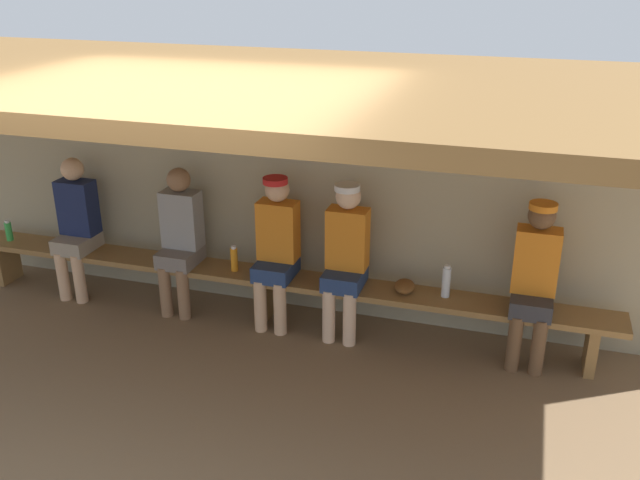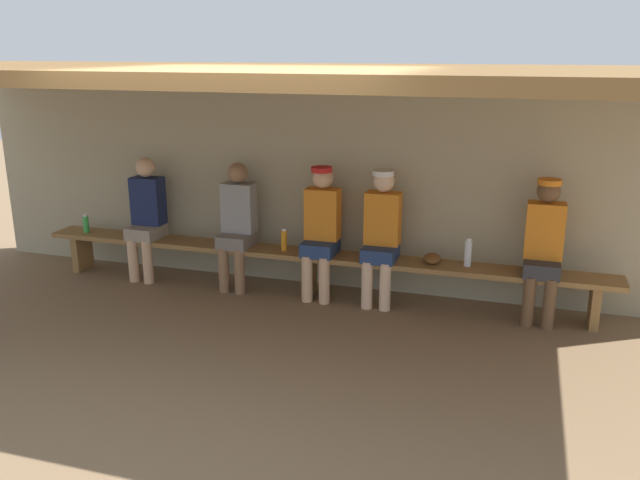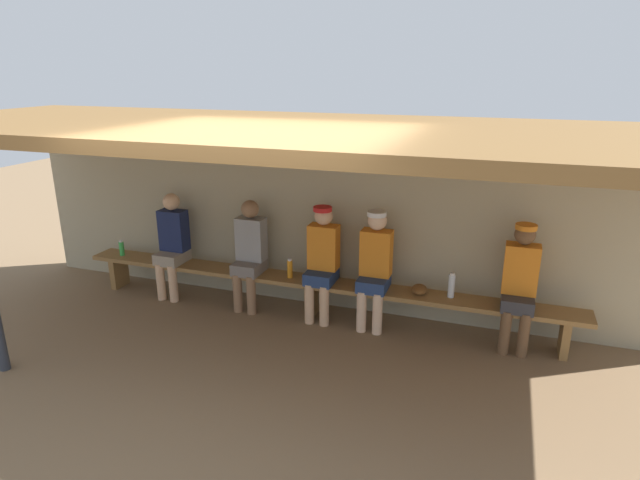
{
  "view_description": "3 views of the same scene",
  "coord_description": "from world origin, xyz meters",
  "px_view_note": "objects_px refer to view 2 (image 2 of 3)",
  "views": [
    {
      "loc": [
        2.11,
        -3.58,
        3.07
      ],
      "look_at": [
        0.65,
        1.12,
        1.03
      ],
      "focal_mm": 39.08,
      "sensor_mm": 36.0,
      "label": 1
    },
    {
      "loc": [
        2.02,
        -4.58,
        2.47
      ],
      "look_at": [
        0.24,
        1.17,
        0.72
      ],
      "focal_mm": 37.12,
      "sensor_mm": 36.0,
      "label": 2
    },
    {
      "loc": [
        1.99,
        -3.88,
        2.83
      ],
      "look_at": [
        0.23,
        1.19,
        1.08
      ],
      "focal_mm": 30.0,
      "sensor_mm": 36.0,
      "label": 3
    }
  ],
  "objects_px": {
    "player_middle": "(381,231)",
    "water_bottle_orange": "(468,253)",
    "player_rightmost": "(237,221)",
    "water_bottle_clear": "(86,224)",
    "water_bottle_green": "(284,240)",
    "bench": "(309,259)",
    "player_near_post": "(321,226)",
    "player_in_white": "(146,214)",
    "baseball_glove_worn": "(432,258)",
    "player_in_red": "(544,244)"
  },
  "relations": [
    {
      "from": "player_near_post",
      "to": "water_bottle_green",
      "type": "xyz_separation_m",
      "value": [
        -0.39,
        -0.02,
        -0.17
      ]
    },
    {
      "from": "player_in_red",
      "to": "water_bottle_orange",
      "type": "relative_size",
      "value": 4.83
    },
    {
      "from": "player_in_red",
      "to": "water_bottle_clear",
      "type": "relative_size",
      "value": 6.46
    },
    {
      "from": "player_in_red",
      "to": "baseball_glove_worn",
      "type": "distance_m",
      "value": 1.04
    },
    {
      "from": "player_middle",
      "to": "water_bottle_orange",
      "type": "xyz_separation_m",
      "value": [
        0.84,
        0.03,
        -0.15
      ]
    },
    {
      "from": "player_near_post",
      "to": "player_middle",
      "type": "distance_m",
      "value": 0.62
    },
    {
      "from": "player_in_white",
      "to": "player_near_post",
      "type": "bearing_deg",
      "value": 0.01
    },
    {
      "from": "player_middle",
      "to": "water_bottle_orange",
      "type": "distance_m",
      "value": 0.86
    },
    {
      "from": "bench",
      "to": "player_near_post",
      "type": "distance_m",
      "value": 0.38
    },
    {
      "from": "baseball_glove_worn",
      "to": "player_in_white",
      "type": "bearing_deg",
      "value": 82.71
    },
    {
      "from": "player_near_post",
      "to": "water_bottle_clear",
      "type": "height_order",
      "value": "player_near_post"
    },
    {
      "from": "player_in_white",
      "to": "baseball_glove_worn",
      "type": "relative_size",
      "value": 5.56
    },
    {
      "from": "player_in_red",
      "to": "player_near_post",
      "type": "bearing_deg",
      "value": 180.0
    },
    {
      "from": "player_near_post",
      "to": "player_middle",
      "type": "bearing_deg",
      "value": 0.0
    },
    {
      "from": "water_bottle_clear",
      "to": "water_bottle_green",
      "type": "relative_size",
      "value": 0.88
    },
    {
      "from": "water_bottle_orange",
      "to": "water_bottle_green",
      "type": "relative_size",
      "value": 1.18
    },
    {
      "from": "player_in_red",
      "to": "water_bottle_orange",
      "type": "bearing_deg",
      "value": 177.5
    },
    {
      "from": "player_rightmost",
      "to": "water_bottle_clear",
      "type": "bearing_deg",
      "value": -179.32
    },
    {
      "from": "water_bottle_green",
      "to": "bench",
      "type": "bearing_deg",
      "value": 2.99
    },
    {
      "from": "player_middle",
      "to": "water_bottle_orange",
      "type": "height_order",
      "value": "player_middle"
    },
    {
      "from": "player_rightmost",
      "to": "water_bottle_orange",
      "type": "relative_size",
      "value": 4.79
    },
    {
      "from": "bench",
      "to": "water_bottle_clear",
      "type": "distance_m",
      "value": 2.65
    },
    {
      "from": "bench",
      "to": "water_bottle_orange",
      "type": "bearing_deg",
      "value": 1.19
    },
    {
      "from": "player_near_post",
      "to": "baseball_glove_worn",
      "type": "height_order",
      "value": "player_near_post"
    },
    {
      "from": "player_in_red",
      "to": "player_rightmost",
      "type": "relative_size",
      "value": 1.01
    },
    {
      "from": "water_bottle_orange",
      "to": "baseball_glove_worn",
      "type": "relative_size",
      "value": 1.16
    },
    {
      "from": "bench",
      "to": "player_near_post",
      "type": "xyz_separation_m",
      "value": [
        0.13,
        0.0,
        0.36
      ]
    },
    {
      "from": "player_in_red",
      "to": "player_rightmost",
      "type": "distance_m",
      "value": 3.05
    },
    {
      "from": "player_in_red",
      "to": "water_bottle_orange",
      "type": "xyz_separation_m",
      "value": [
        -0.67,
        0.03,
        -0.15
      ]
    },
    {
      "from": "player_rightmost",
      "to": "player_in_white",
      "type": "distance_m",
      "value": 1.08
    },
    {
      "from": "bench",
      "to": "water_bottle_clear",
      "type": "height_order",
      "value": "water_bottle_clear"
    },
    {
      "from": "bench",
      "to": "water_bottle_green",
      "type": "xyz_separation_m",
      "value": [
        -0.26,
        -0.01,
        0.18
      ]
    },
    {
      "from": "water_bottle_green",
      "to": "baseball_glove_worn",
      "type": "bearing_deg",
      "value": 1.54
    },
    {
      "from": "player_near_post",
      "to": "water_bottle_orange",
      "type": "height_order",
      "value": "player_near_post"
    },
    {
      "from": "player_middle",
      "to": "water_bottle_clear",
      "type": "relative_size",
      "value": 6.46
    },
    {
      "from": "player_in_white",
      "to": "water_bottle_green",
      "type": "xyz_separation_m",
      "value": [
        1.61,
        -0.02,
        -0.16
      ]
    },
    {
      "from": "player_near_post",
      "to": "water_bottle_green",
      "type": "height_order",
      "value": "player_near_post"
    },
    {
      "from": "player_middle",
      "to": "player_rightmost",
      "type": "bearing_deg",
      "value": -179.98
    },
    {
      "from": "water_bottle_orange",
      "to": "bench",
      "type": "bearing_deg",
      "value": -178.81
    },
    {
      "from": "player_in_red",
      "to": "water_bottle_green",
      "type": "distance_m",
      "value": 2.53
    },
    {
      "from": "bench",
      "to": "water_bottle_clear",
      "type": "relative_size",
      "value": 28.81
    },
    {
      "from": "player_near_post",
      "to": "player_in_white",
      "type": "height_order",
      "value": "player_near_post"
    },
    {
      "from": "bench",
      "to": "player_in_red",
      "type": "height_order",
      "value": "player_in_red"
    },
    {
      "from": "player_in_red",
      "to": "player_in_white",
      "type": "distance_m",
      "value": 4.13
    },
    {
      "from": "water_bottle_green",
      "to": "baseball_glove_worn",
      "type": "xyz_separation_m",
      "value": [
        1.51,
        0.04,
        -0.07
      ]
    },
    {
      "from": "water_bottle_green",
      "to": "player_in_red",
      "type": "bearing_deg",
      "value": 0.39
    },
    {
      "from": "water_bottle_orange",
      "to": "baseball_glove_worn",
      "type": "height_order",
      "value": "water_bottle_orange"
    },
    {
      "from": "player_rightmost",
      "to": "bench",
      "type": "bearing_deg",
      "value": -0.22
    },
    {
      "from": "player_middle",
      "to": "water_bottle_green",
      "type": "height_order",
      "value": "player_middle"
    },
    {
      "from": "player_middle",
      "to": "baseball_glove_worn",
      "type": "xyz_separation_m",
      "value": [
        0.5,
        0.02,
        -0.24
      ]
    }
  ]
}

